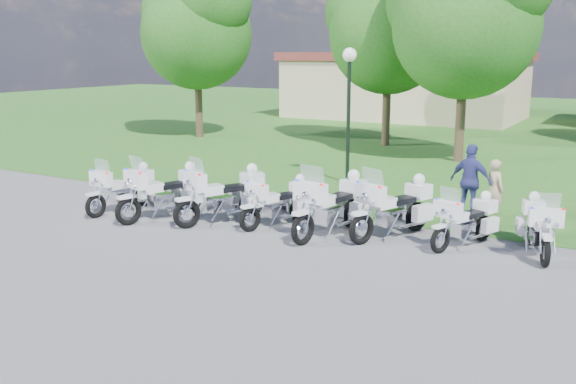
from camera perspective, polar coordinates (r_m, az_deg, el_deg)
The scene contains 17 objects.
ground at distance 14.83m, azimuth -4.98°, elevation -4.12°, with size 100.00×100.00×0.00m, color #5B5C61.
grass_lawn at distance 39.71m, azimuth 17.98°, elevation 5.77°, with size 100.00×48.00×0.01m, color #276921.
motorcycle_0 at distance 17.70m, azimuth -14.39°, elevation 0.36°, with size 0.88×2.24×1.51m.
motorcycle_1 at distance 16.69m, azimuth -10.90°, elevation 0.09°, with size 1.32×2.44×1.70m.
motorcycle_2 at distance 16.10m, azimuth -5.62°, elevation -0.15°, with size 1.51×2.39×1.73m.
motorcycle_3 at distance 15.74m, azimuth -0.78°, elevation -0.80°, with size 1.17×2.09×1.46m.
motorcycle_4 at distance 14.93m, azimuth 4.01°, elevation -1.08°, with size 1.17×2.59×1.76m.
motorcycle_5 at distance 14.97m, azimuth 9.49°, elevation -1.29°, with size 1.44×2.38×1.70m.
motorcycle_6 at distance 14.61m, azimuth 15.59°, elevation -2.40°, with size 1.18×1.98×1.41m.
motorcycle_7 at distance 14.55m, azimuth 21.36°, elevation -2.78°, with size 1.15×2.10×1.46m.
lamp_post at distance 20.51m, azimuth 5.45°, elevation 9.68°, with size 0.44×0.44×4.31m.
tree_0 at distance 32.19m, azimuth -8.18°, elevation 14.65°, with size 6.25×5.34×8.34m.
tree_1 at distance 29.36m, azimuth 8.92°, elevation 14.66°, with size 6.14×5.24×8.19m.
tree_2 at distance 25.56m, azimuth 15.50°, elevation 15.25°, with size 6.41×5.47×8.55m.
building_west at distance 42.14m, azimuth 10.39°, elevation 9.34°, with size 14.56×8.32×4.10m.
bystander_a at distance 16.93m, azimuth 17.90°, elevation 0.14°, with size 0.57×0.38×1.57m, color tan.
bystander_c at distance 17.05m, azimuth 15.93°, elevation 0.91°, with size 1.11×0.46×1.90m, color #373A84.
Camera 1 is at (8.18, -11.63, 4.23)m, focal length 40.00 mm.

